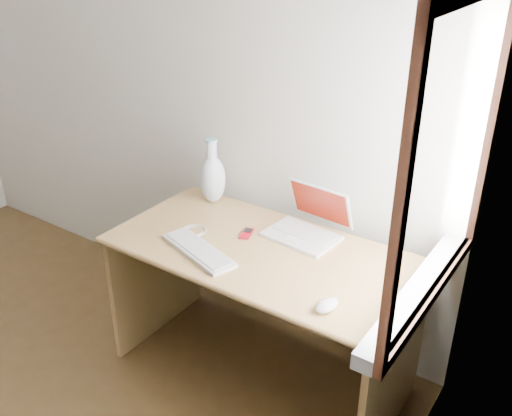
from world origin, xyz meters
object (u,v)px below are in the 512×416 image
Objects in this scene: vase at (212,177)px; external_keyboard at (198,250)px; desk at (270,279)px; laptop at (306,224)px.

external_keyboard is at bearing -59.17° from vase.
vase is at bearing 138.37° from external_keyboard.
desk is 3.14× the size of external_keyboard.
external_keyboard is 1.27× the size of vase.
external_keyboard is (-0.21, -0.26, 0.22)m from desk.
vase reaches higher than laptop.
laptop is 0.57m from vase.
laptop is at bearing 55.93° from desk.
desk is 0.40m from external_keyboard.
laptop is 1.01× the size of vase.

